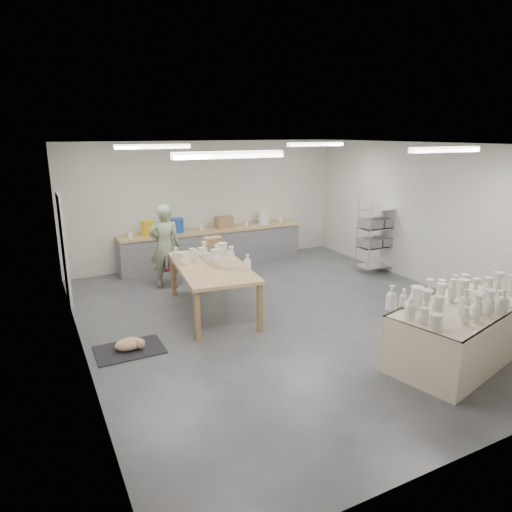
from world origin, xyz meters
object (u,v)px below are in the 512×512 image
work_table (212,263)px  potter (165,247)px  drying_table (460,330)px  red_stool (163,270)px

work_table → potter: bearing=112.4°
drying_table → red_stool: drying_table is taller
potter → red_stool: potter is taller
drying_table → potter: bearing=105.4°
drying_table → work_table: 4.25m
work_table → potter: (-0.42, 1.57, 0.01)m
drying_table → potter: size_ratio=1.42×
drying_table → work_table: work_table is taller
drying_table → work_table: (-2.43, 3.46, 0.42)m
drying_table → red_stool: (-2.85, 5.30, -0.14)m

